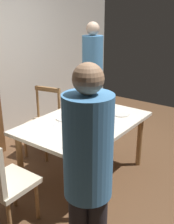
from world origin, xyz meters
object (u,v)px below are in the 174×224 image
object	(u,v)px
chair_spindle_back	(43,124)
plate_near_celebrant	(79,138)
person_guest	(92,73)
birthday_cake	(95,113)
chair_upholstered	(1,180)
plate_far_side	(65,118)
plate_near_guest	(121,114)
dining_table	(85,128)
person_celebrant	(88,174)

from	to	relation	value
chair_spindle_back	plate_near_celebrant	bearing A→B (deg)	-117.28
plate_near_celebrant	person_guest	size ratio (longest dim) A/B	0.12
birthday_cake	chair_upholstered	distance (m)	1.35
chair_spindle_back	chair_upholstered	world-z (taller)	same
birthday_cake	plate_near_celebrant	bearing A→B (deg)	-160.67
birthday_cake	chair_upholstered	world-z (taller)	chair_upholstered
birthday_cake	chair_spindle_back	distance (m)	0.94
plate_far_side	person_guest	size ratio (longest dim) A/B	0.12
plate_near_guest	chair_spindle_back	distance (m)	1.16
plate_near_guest	person_guest	world-z (taller)	person_guest
dining_table	chair_spindle_back	bearing A→B (deg)	80.45
plate_far_side	person_guest	bearing A→B (deg)	19.82
plate_near_guest	person_celebrant	bearing A→B (deg)	-157.99
birthday_cake	plate_far_side	distance (m)	0.37
chair_upholstered	plate_near_guest	bearing A→B (deg)	-11.77
person_guest	plate_far_side	bearing A→B (deg)	-160.18
plate_near_celebrant	plate_far_side	distance (m)	0.58
plate_near_guest	chair_upholstered	xyz separation A→B (m)	(-1.59, 0.33, -0.22)
birthday_cake	plate_near_celebrant	world-z (taller)	birthday_cake
birthday_cake	person_celebrant	world-z (taller)	person_celebrant
dining_table	plate_far_side	distance (m)	0.26
birthday_cake	plate_near_celebrant	distance (m)	0.63
birthday_cake	plate_far_side	bearing A→B (deg)	134.77
plate_near_celebrant	person_celebrant	size ratio (longest dim) A/B	0.13
person_celebrant	chair_spindle_back	bearing A→B (deg)	53.18
dining_table	birthday_cake	bearing A→B (deg)	-7.79
chair_spindle_back	person_guest	xyz separation A→B (m)	(0.95, -0.19, 0.58)
dining_table	person_celebrant	world-z (taller)	person_celebrant
person_celebrant	person_guest	size ratio (longest dim) A/B	0.94
dining_table	birthday_cake	size ratio (longest dim) A/B	5.37
plate_far_side	birthday_cake	bearing A→B (deg)	-45.23
dining_table	person_guest	size ratio (longest dim) A/B	0.83
plate_near_guest	chair_upholstered	distance (m)	1.64
chair_spindle_back	person_celebrant	bearing A→B (deg)	-126.82
plate_near_celebrant	plate_far_side	world-z (taller)	same
birthday_cake	plate_near_celebrant	xyz separation A→B (m)	(-0.59, -0.21, -0.05)
dining_table	plate_far_side	xyz separation A→B (m)	(-0.08, 0.23, 0.09)
plate_near_celebrant	birthday_cake	bearing A→B (deg)	19.33
plate_far_side	person_celebrant	xyz separation A→B (m)	(-1.07, -1.11, 0.22)
dining_table	person_celebrant	size ratio (longest dim) A/B	0.88
plate_near_guest	person_celebrant	world-z (taller)	person_celebrant
plate_far_side	chair_upholstered	distance (m)	1.10
chair_spindle_back	chair_upholstered	xyz separation A→B (m)	(-1.28, -0.75, 0.07)
plate_near_celebrant	plate_far_side	size ratio (longest dim) A/B	1.00
dining_table	person_guest	bearing A→B (deg)	30.86
plate_near_celebrant	person_guest	bearing A→B (deg)	30.47
dining_table	chair_spindle_back	distance (m)	0.88
plate_near_celebrant	chair_upholstered	distance (m)	0.83
plate_near_celebrant	chair_upholstered	world-z (taller)	chair_upholstered
plate_far_side	person_guest	distance (m)	1.28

